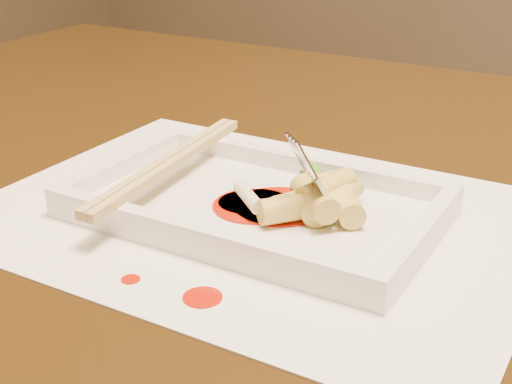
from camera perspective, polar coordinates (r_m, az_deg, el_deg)
The scene contains 26 objects.
table at distance 0.61m, azimuth 8.01°, elevation -9.43°, with size 1.40×0.90×0.75m.
placemat at distance 0.53m, azimuth 0.00°, elevation -1.87°, with size 0.40×0.30×0.00m, color white.
sauce_splatter_a at distance 0.43m, azimuth -4.30°, elevation -8.40°, with size 0.02×0.02×0.00m, color #BB1705.
sauce_splatter_b at distance 0.45m, azimuth -9.99°, elevation -6.89°, with size 0.01×0.01×0.00m, color #BB1705.
plate_base at distance 0.52m, azimuth 0.00°, elevation -1.40°, with size 0.26×0.16×0.01m, color white.
plate_rim_far at distance 0.58m, azimuth 3.67°, elevation 2.28°, with size 0.26×0.01×0.01m, color white.
plate_rim_near at distance 0.46m, azimuth -4.60°, elevation -3.53°, with size 0.26×0.01×0.01m, color white.
plate_rim_left at distance 0.59m, azimuth -10.56°, elevation 2.17°, with size 0.01×0.14×0.01m, color white.
plate_rim_right at distance 0.48m, azimuth 13.07°, elevation -3.34°, with size 0.01×0.14×0.01m, color white.
veg_piece at distance 0.54m, azimuth 5.38°, elevation 0.49°, with size 0.04×0.03×0.01m, color black.
scallion_white at distance 0.51m, azimuth -0.60°, elevation -0.39°, with size 0.01×0.01×0.04m, color #EAEACC.
scallion_green at distance 0.52m, azimuth 5.16°, elevation 0.14°, with size 0.01×0.01×0.09m, color #359C19.
chopstick_a at distance 0.56m, azimuth -7.32°, elevation 2.40°, with size 0.01×0.21×0.01m, color tan.
chopstick_b at distance 0.55m, azimuth -6.66°, elevation 2.26°, with size 0.01×0.21×0.01m, color tan.
fork at distance 0.48m, azimuth 8.35°, elevation 6.05°, with size 0.09×0.10×0.14m, color silver, non-canonical shape.
sauce_blob_0 at distance 0.52m, azimuth -0.16°, elevation -1.11°, with size 0.06×0.06×0.00m, color #BB1705.
sauce_blob_1 at distance 0.52m, azimuth -0.75°, elevation -0.86°, with size 0.04×0.04×0.00m, color #BB1705.
sauce_blob_2 at distance 0.52m, azimuth 1.91°, elevation -1.12°, with size 0.07×0.07×0.00m, color #BB1705.
rice_cake_0 at distance 0.53m, azimuth 5.23°, elevation 0.51°, with size 0.02×0.02×0.04m, color #D9CC65.
rice_cake_1 at distance 0.50m, azimuth 3.63°, elevation -0.76°, with size 0.02×0.02×0.05m, color #D9CC65.
rice_cake_2 at distance 0.49m, azimuth 4.72°, elevation -0.50°, with size 0.02×0.02×0.05m, color #D9CC65.
rice_cake_3 at distance 0.51m, azimuth 6.59°, elevation -0.55°, with size 0.02×0.02×0.05m, color #D9CC65.
rice_cake_4 at distance 0.49m, azimuth 2.95°, elevation -1.29°, with size 0.02×0.02×0.05m, color #D9CC65.
rice_cake_5 at distance 0.51m, azimuth 5.68°, elevation 0.21°, with size 0.02×0.02×0.05m, color #D9CC65.
rice_cake_6 at distance 0.50m, azimuth 7.26°, elevation -1.06°, with size 0.02×0.02×0.04m, color #D9CC65.
rice_cake_7 at distance 0.50m, azimuth 4.84°, elevation -0.75°, with size 0.02×0.02×0.04m, color #D9CC65.
Camera 1 is at (0.18, -0.48, 0.98)m, focal length 50.00 mm.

